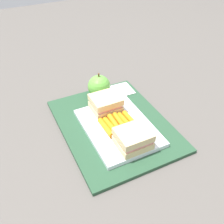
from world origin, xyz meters
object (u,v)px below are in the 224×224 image
object	(u,v)px
sandwich_half_left	(133,138)
apple	(99,86)
carrot_sticks_bundle	(118,124)
paper_napkin	(121,90)
sandwich_half_right	(106,103)
food_tray	(118,127)

from	to	relation	value
sandwich_half_left	apple	world-z (taller)	apple
carrot_sticks_bundle	sandwich_half_left	bearing A→B (deg)	179.83
carrot_sticks_bundle	paper_napkin	distance (m)	0.19
paper_napkin	sandwich_half_left	bearing A→B (deg)	158.48
sandwich_half_right	apple	world-z (taller)	apple
sandwich_half_left	carrot_sticks_bundle	xyz separation A→B (m)	(0.08, -0.00, -0.02)
sandwich_half_left	sandwich_half_right	xyz separation A→B (m)	(0.16, 0.00, 0.00)
sandwich_half_left	paper_napkin	world-z (taller)	sandwich_half_left
food_tray	apple	bearing A→B (deg)	-6.24
paper_napkin	food_tray	bearing A→B (deg)	149.61
sandwich_half_left	sandwich_half_right	world-z (taller)	same
sandwich_half_left	sandwich_half_right	bearing A→B (deg)	0.00
carrot_sticks_bundle	apple	xyz separation A→B (m)	(0.16, -0.02, 0.02)
sandwich_half_left	paper_napkin	distance (m)	0.26
sandwich_half_right	paper_napkin	distance (m)	0.13
sandwich_half_right	carrot_sticks_bundle	world-z (taller)	sandwich_half_right
sandwich_half_left	apple	bearing A→B (deg)	-4.24
food_tray	carrot_sticks_bundle	bearing A→B (deg)	-23.38
food_tray	sandwich_half_right	world-z (taller)	sandwich_half_right
apple	paper_napkin	world-z (taller)	apple
food_tray	sandwich_half_left	size ratio (longest dim) A/B	2.88
sandwich_half_left	carrot_sticks_bundle	world-z (taller)	sandwich_half_left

